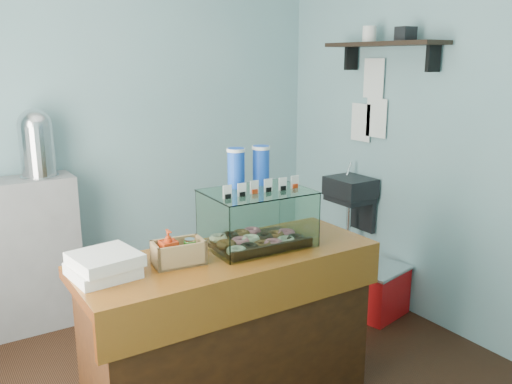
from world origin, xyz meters
TOP-DOWN VIEW (x-y plane):
  - ground at (0.00, 0.00)m, footprint 3.50×3.50m
  - room_shell at (0.03, 0.01)m, footprint 3.54×3.04m
  - counter at (0.00, -0.25)m, footprint 1.60×0.60m
  - back_shelf at (-0.90, 1.32)m, footprint 1.00×0.32m
  - display_case at (0.21, -0.18)m, footprint 0.58×0.43m
  - condiment_crate at (-0.29, -0.24)m, footprint 0.27×0.18m
  - pastry_boxes at (-0.64, -0.19)m, footprint 0.33×0.32m
  - coffee_urn at (-0.61, 1.32)m, footprint 0.26×0.26m
  - red_cooler at (1.50, 0.10)m, footprint 0.49×0.41m

SIDE VIEW (x-z plane):
  - ground at x=0.00m, z-range 0.00..0.00m
  - red_cooler at x=1.50m, z-range 0.00..0.38m
  - counter at x=0.00m, z-range 0.01..0.91m
  - back_shelf at x=-0.90m, z-range 0.00..1.10m
  - pastry_boxes at x=-0.64m, z-range 0.90..1.01m
  - condiment_crate at x=-0.29m, z-range 0.87..1.06m
  - display_case at x=0.21m, z-range 0.80..1.33m
  - coffee_urn at x=-0.61m, z-range 1.11..1.58m
  - room_shell at x=0.03m, z-range 0.30..3.12m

